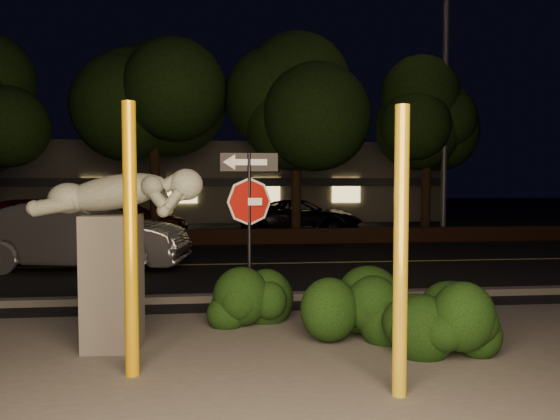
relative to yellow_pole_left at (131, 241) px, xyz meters
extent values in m
plane|color=black|center=(1.14, 10.66, -1.46)|extent=(90.00, 90.00, 0.00)
cube|color=#4C4944|center=(1.14, -0.34, -1.45)|extent=(14.00, 6.00, 0.02)
cube|color=black|center=(1.14, 7.66, -1.45)|extent=(80.00, 8.00, 0.01)
cube|color=#CAC450|center=(1.14, 7.66, -1.44)|extent=(80.00, 0.12, 0.00)
cube|color=#4C4944|center=(1.14, 3.56, -1.40)|extent=(80.00, 0.25, 0.12)
cube|color=#442515|center=(1.14, 11.96, -1.21)|extent=(40.00, 0.35, 0.50)
cube|color=black|center=(1.14, 17.66, -1.45)|extent=(40.00, 12.00, 0.01)
cube|color=#655F51|center=(1.14, 25.66, 0.54)|extent=(22.00, 10.00, 4.00)
cube|color=#333338|center=(1.14, 20.56, 0.54)|extent=(22.00, 0.20, 0.40)
cube|color=#FFD87F|center=(-4.86, 20.61, 0.14)|extent=(1.40, 0.08, 1.20)
cube|color=#FFD87F|center=(-0.86, 20.61, 0.14)|extent=(1.40, 0.08, 1.20)
cube|color=#FFD87F|center=(3.14, 20.61, 0.14)|extent=(1.40, 0.08, 1.20)
cube|color=#FFD87F|center=(7.14, 20.61, 0.14)|extent=(1.40, 0.08, 1.20)
cylinder|color=black|center=(-1.36, 13.86, 0.67)|extent=(0.36, 0.36, 4.25)
ellipsoid|color=black|center=(-1.36, 13.86, 4.61)|extent=(5.20, 5.20, 4.68)
cylinder|color=black|center=(3.64, 13.46, 0.54)|extent=(0.36, 0.36, 4.00)
ellipsoid|color=black|center=(3.64, 13.46, 4.22)|extent=(4.80, 4.80, 4.32)
cylinder|color=black|center=(8.64, 13.96, 0.49)|extent=(0.36, 0.36, 3.90)
ellipsoid|color=black|center=(8.64, 13.96, 3.98)|extent=(4.40, 4.40, 3.96)
cylinder|color=#EAAD0C|center=(0.00, 0.00, 0.00)|extent=(0.15, 0.15, 2.91)
cylinder|color=yellow|center=(2.64, -0.83, -0.06)|extent=(0.14, 0.14, 2.80)
cylinder|color=black|center=(1.36, 2.19, -0.21)|extent=(0.05, 0.05, 2.49)
cube|color=white|center=(1.36, 2.19, 0.32)|extent=(0.37, 0.03, 0.11)
cube|color=black|center=(1.36, 2.19, 0.90)|extent=(0.85, 0.04, 0.27)
cube|color=white|center=(1.36, 2.19, 0.90)|extent=(0.53, 0.03, 0.11)
cube|color=#4C4944|center=(-0.38, 1.01, -0.62)|extent=(0.68, 0.68, 1.67)
sphere|color=slate|center=(0.52, 0.96, 0.58)|extent=(0.39, 0.39, 0.39)
ellipsoid|color=black|center=(1.09, 1.85, -1.00)|extent=(1.79, 0.93, 0.91)
ellipsoid|color=black|center=(2.62, 1.15, -0.94)|extent=(1.63, 0.97, 1.02)
ellipsoid|color=black|center=(3.55, 0.36, -0.98)|extent=(1.50, 1.09, 0.95)
cylinder|color=#4F5055|center=(8.94, 13.01, 3.71)|extent=(0.21, 0.21, 10.34)
imported|color=#A8A8AC|center=(-2.30, 7.26, -0.65)|extent=(5.10, 2.45, 1.61)
imported|color=maroon|center=(-5.41, 14.23, -0.69)|extent=(4.78, 2.70, 1.54)
imported|color=#45150B|center=(-2.37, 14.93, -0.84)|extent=(4.46, 2.39, 1.23)
imported|color=black|center=(4.13, 15.43, -0.79)|extent=(5.22, 3.53, 1.33)
camera|label=1|loc=(0.94, -5.83, 0.64)|focal=35.00mm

